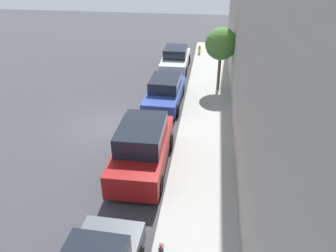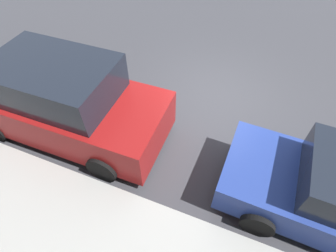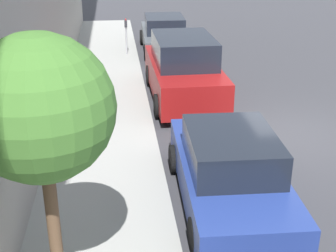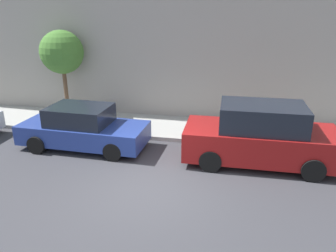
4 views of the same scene
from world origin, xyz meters
name	(u,v)px [view 2 (image 2 of 4)]	position (x,y,z in m)	size (l,w,h in m)	color
ground_plane	(215,100)	(0.00, 0.00, 0.00)	(60.00, 60.00, 0.00)	#38383D
parked_suv_second	(63,102)	(2.36, -3.07, 0.93)	(2.08, 4.83, 1.98)	maroon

